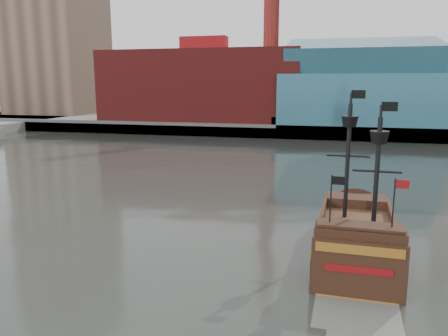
# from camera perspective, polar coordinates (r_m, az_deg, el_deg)

# --- Properties ---
(ground) EXTENTS (400.00, 400.00, 0.00)m
(ground) POSITION_cam_1_polar(r_m,az_deg,el_deg) (23.04, -2.02, -15.84)
(ground) COLOR #242722
(ground) RESTS_ON ground
(promenade_far) EXTENTS (220.00, 60.00, 2.00)m
(promenade_far) POSITION_cam_1_polar(r_m,az_deg,el_deg) (112.24, 11.37, 6.07)
(promenade_far) COLOR slate
(promenade_far) RESTS_ON ground
(seawall) EXTENTS (220.00, 1.00, 2.60)m
(seawall) POSITION_cam_1_polar(r_m,az_deg,el_deg) (82.90, 10.24, 4.60)
(seawall) COLOR #4C4C49
(seawall) RESTS_ON ground
(skyline) EXTENTS (149.00, 45.00, 62.00)m
(skyline) POSITION_cam_1_polar(r_m,az_deg,el_deg) (105.21, 14.63, 18.47)
(skyline) COLOR brown
(skyline) RESTS_ON promenade_far
(pirate_ship) EXTENTS (4.88, 14.43, 10.72)m
(pirate_ship) POSITION_cam_1_polar(r_m,az_deg,el_deg) (27.86, 16.84, -9.25)
(pirate_ship) COLOR black
(pirate_ship) RESTS_ON ground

